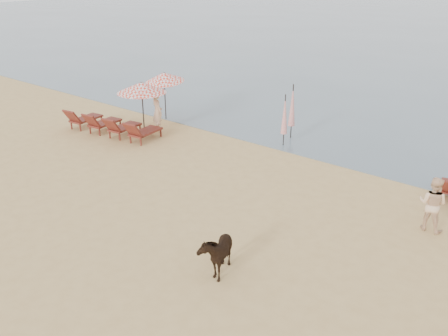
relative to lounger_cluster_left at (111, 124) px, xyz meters
The scene contains 9 objects.
ground 10.69m from the lounger_cluster_left, 39.83° to the right, with size 120.00×120.00×0.00m, color tan.
lounger_cluster_left is the anchor object (origin of this frame).
umbrella_open_left_a 2.36m from the lounger_cluster_left, 33.03° to the left, with size 2.20×2.20×2.51m.
umbrella_open_left_b 3.66m from the lounger_cluster_left, 84.49° to the left, with size 1.95×1.99×2.49m.
umbrella_closed_left 8.35m from the lounger_cluster_left, 35.13° to the left, with size 0.30×0.30×2.50m.
umbrella_closed_right 8.01m from the lounger_cluster_left, 28.12° to the left, with size 0.28×0.28×2.29m.
cow 12.01m from the lounger_cluster_left, 26.30° to the right, with size 0.66×1.44×1.22m, color black.
beachgoer_left 2.22m from the lounger_cluster_left, 52.24° to the left, with size 0.69×0.45×1.88m, color tan.
beachgoer_right_a 14.39m from the lounger_cluster_left, ahead, with size 0.83×0.65×1.71m, color #E3B78E.
Camera 1 is at (9.64, -6.96, 7.64)m, focal length 40.00 mm.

